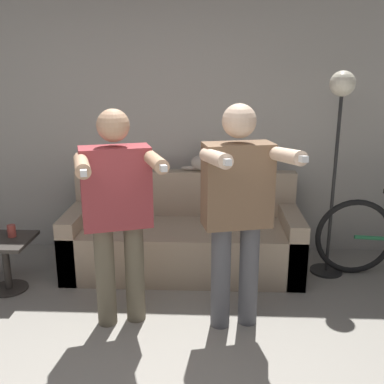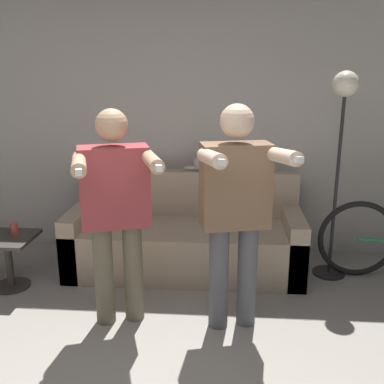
% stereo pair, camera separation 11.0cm
% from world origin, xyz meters
% --- Properties ---
extents(wall_back, '(10.00, 0.05, 2.60)m').
position_xyz_m(wall_back, '(0.00, 2.54, 1.30)').
color(wall_back, '#B7B2A8').
rests_on(wall_back, ground_plane).
extents(couch, '(2.11, 0.80, 0.87)m').
position_xyz_m(couch, '(0.16, 2.01, 0.28)').
color(couch, tan).
rests_on(couch, ground_plane).
extents(person_left, '(0.67, 0.79, 1.57)m').
position_xyz_m(person_left, '(-0.24, 1.07, 0.92)').
color(person_left, '#6B604C').
rests_on(person_left, ground_plane).
extents(person_right, '(0.64, 0.76, 1.61)m').
position_xyz_m(person_right, '(0.59, 1.07, 0.94)').
color(person_right, '#56565B').
rests_on(person_right, ground_plane).
extents(cat, '(0.45, 0.15, 0.18)m').
position_xyz_m(cat, '(0.38, 2.31, 0.96)').
color(cat, '#B7AD9E').
rests_on(cat, couch).
extents(floor_lamp, '(0.29, 0.29, 1.81)m').
position_xyz_m(floor_lamp, '(1.48, 1.99, 1.37)').
color(floor_lamp, black).
rests_on(floor_lamp, ground_plane).
extents(side_table, '(0.45, 0.45, 0.46)m').
position_xyz_m(side_table, '(-1.31, 1.53, 0.33)').
color(side_table, '#38332D').
rests_on(side_table, ground_plane).
extents(cup, '(0.07, 0.07, 0.10)m').
position_xyz_m(cup, '(-1.26, 1.59, 0.51)').
color(cup, '#B7473D').
rests_on(cup, side_table).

